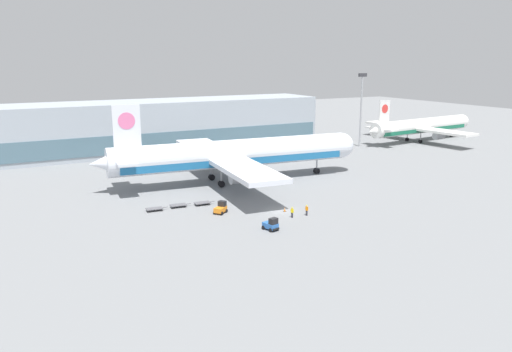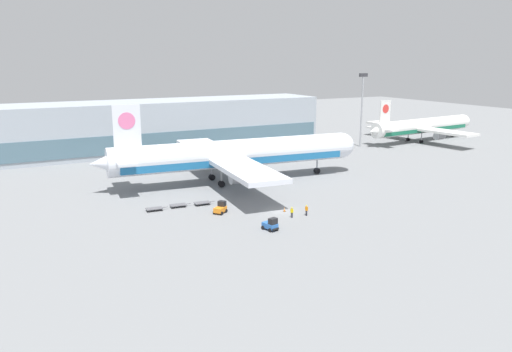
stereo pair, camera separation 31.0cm
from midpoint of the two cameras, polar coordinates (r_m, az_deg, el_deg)
ground_plane at (r=85.39m, az=2.91°, el=-4.05°), size 400.00×400.00×0.00m
terminal_building at (r=145.69m, az=-9.95°, el=5.78°), size 90.00×18.20×14.00m
light_mast at (r=150.36m, az=12.08°, el=8.02°), size 2.80×0.50×21.39m
airplane_main at (r=104.32m, az=-2.74°, el=2.43°), size 58.06×48.53×17.00m
airplane_distant at (r=165.84m, az=18.40°, el=5.38°), size 46.43×38.85×13.60m
baggage_tug_foreground at (r=84.31m, az=-3.95°, el=-3.67°), size 2.80×2.64×2.00m
baggage_tug_mid at (r=75.93m, az=1.82°, el=-5.57°), size 2.12×2.71×2.00m
baggage_dolly_lead at (r=87.20m, az=-11.43°, el=-3.67°), size 3.75×1.71×0.48m
baggage_dolly_second at (r=88.58m, az=-8.77°, el=-3.29°), size 3.75×1.71×0.48m
baggage_dolly_third at (r=89.39m, az=-6.05°, el=-3.06°), size 3.75×1.71×0.48m
ground_crew_near at (r=83.08m, az=5.90°, el=-3.81°), size 0.33×0.54×1.84m
ground_crew_far at (r=81.80m, az=4.23°, el=-4.06°), size 0.36×0.52×1.82m
traffic_cone_near at (r=85.22m, az=3.38°, el=-3.83°), size 0.40×0.40×0.78m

